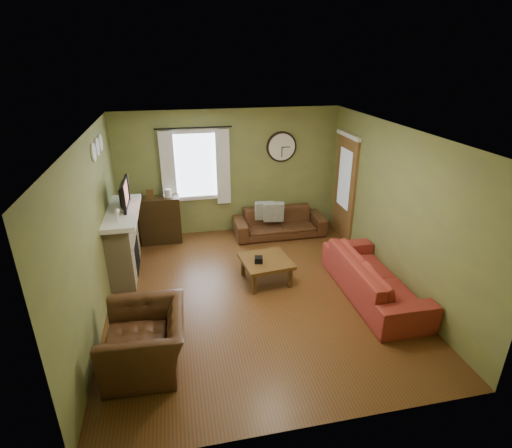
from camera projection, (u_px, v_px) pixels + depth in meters
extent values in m
cube|color=#553216|center=(255.00, 293.00, 6.51)|extent=(4.60, 5.20, 0.00)
cube|color=white|center=(255.00, 133.00, 5.48)|extent=(4.60, 5.20, 0.00)
cube|color=olive|center=(94.00, 233.00, 5.56)|extent=(0.00, 5.20, 2.60)
cube|color=olive|center=(394.00, 208.00, 6.43)|extent=(0.00, 5.20, 2.60)
cube|color=olive|center=(230.00, 173.00, 8.33)|extent=(4.60, 0.00, 2.60)
cube|color=olive|center=(312.00, 327.00, 3.66)|extent=(4.60, 0.00, 2.60)
cube|color=tan|center=(123.00, 244.00, 6.93)|extent=(0.40, 1.40, 1.10)
cube|color=black|center=(136.00, 256.00, 7.07)|extent=(0.04, 0.60, 0.55)
cube|color=white|center=(121.00, 212.00, 6.70)|extent=(0.58, 1.60, 0.08)
imported|color=black|center=(121.00, 197.00, 6.76)|extent=(0.08, 0.60, 0.35)
cube|color=#994C3F|center=(126.00, 194.00, 6.75)|extent=(0.02, 0.62, 0.36)
cylinder|color=white|center=(94.00, 152.00, 5.91)|extent=(0.28, 0.28, 0.03)
cylinder|color=white|center=(97.00, 147.00, 6.22)|extent=(0.28, 0.28, 0.03)
cylinder|color=white|center=(100.00, 143.00, 6.54)|extent=(0.28, 0.28, 0.03)
cylinder|color=black|center=(193.00, 128.00, 7.71)|extent=(0.03, 0.03, 1.50)
cube|color=white|center=(168.00, 171.00, 7.93)|extent=(0.28, 0.04, 1.55)
cube|color=white|center=(223.00, 168.00, 8.14)|extent=(0.28, 0.04, 1.55)
cube|color=brown|center=(345.00, 188.00, 8.19)|extent=(0.05, 0.90, 2.10)
imported|color=#523717|center=(163.00, 197.00, 7.97)|extent=(0.18, 0.22, 0.02)
imported|color=#432716|center=(279.00, 222.00, 8.50)|extent=(1.91, 0.75, 0.56)
cube|color=gray|center=(274.00, 212.00, 8.32)|extent=(0.43, 0.18, 0.42)
cube|color=gray|center=(264.00, 211.00, 8.39)|extent=(0.40, 0.14, 0.39)
imported|color=maroon|center=(374.00, 277.00, 6.34)|extent=(0.88, 2.25, 0.66)
imported|color=#432716|center=(145.00, 340.00, 4.89)|extent=(1.02, 1.15, 0.73)
cube|color=black|center=(259.00, 263.00, 6.61)|extent=(0.15, 0.15, 0.10)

